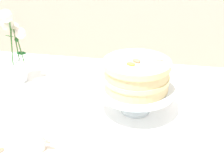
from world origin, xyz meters
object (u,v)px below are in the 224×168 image
object	(u,v)px
cake_stand	(136,92)
layer_cake	(137,75)
flower_vase	(15,48)
teacup	(35,144)
dining_table	(96,136)

from	to	relation	value
cake_stand	layer_cake	world-z (taller)	layer_cake
flower_vase	teacup	world-z (taller)	flower_vase
layer_cake	dining_table	bearing A→B (deg)	-158.01
cake_stand	flower_vase	world-z (taller)	flower_vase
dining_table	layer_cake	distance (m)	0.29
flower_vase	teacup	distance (m)	0.53
layer_cake	cake_stand	bearing A→B (deg)	152.53
flower_vase	layer_cake	bearing A→B (deg)	-16.37
layer_cake	flower_vase	distance (m)	0.57
dining_table	cake_stand	bearing A→B (deg)	22.00
flower_vase	teacup	bearing A→B (deg)	-59.66
cake_stand	layer_cake	distance (m)	0.07
dining_table	teacup	world-z (taller)	teacup
cake_stand	teacup	xyz separation A→B (m)	(-0.28, -0.29, -0.06)
layer_cake	teacup	size ratio (longest dim) A/B	1.93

